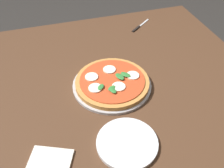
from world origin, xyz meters
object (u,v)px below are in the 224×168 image
Objects in this scene: dining_table at (109,103)px; pizza at (112,82)px; napkin at (50,161)px; plate_white at (127,143)px; serving_tray at (112,85)px; knife at (139,27)px.

dining_table is 0.11m from pizza.
napkin is at bearing -136.11° from pizza.
pizza reaches higher than plate_white.
serving_tray is 1.07× the size of pizza.
napkin is at bearing -129.39° from knife.
plate_white is (-0.02, -0.27, 0.09)m from dining_table.
plate_white is (-0.04, -0.28, -0.02)m from pizza.
dining_table is 0.29m from plate_white.
serving_tray is 0.02m from pizza.
dining_table is at bearing -152.28° from pizza.
pizza is 0.39m from napkin.
knife is at bearing 50.61° from napkin.
knife is at bearing 54.87° from dining_table.
plate_white is at bearing -97.03° from serving_tray.
serving_tray reaches higher than knife.
pizza is at bearing 27.72° from dining_table.
napkin is at bearing 177.62° from plate_white.
plate_white is 0.25m from napkin.
plate_white is (-0.03, -0.28, 0.00)m from serving_tray.
knife is at bearing 55.85° from serving_tray.
dining_table is 0.09m from serving_tray.
plate_white is at bearing -2.38° from napkin.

